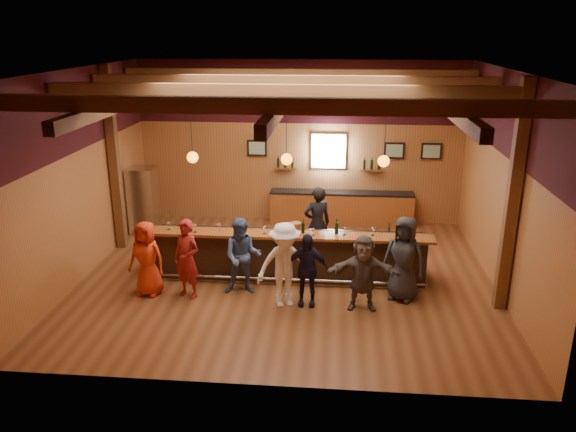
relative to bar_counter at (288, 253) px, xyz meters
The scene contains 27 objects.
room 2.69m from the bar_counter, 100.24° to the right, with size 9.04×9.00×4.52m.
bar_counter is the anchor object (origin of this frame).
back_bar_cabinet 3.76m from the bar_counter, 71.66° to the left, with size 4.00×0.52×0.95m.
window 4.17m from the bar_counter, 78.34° to the left, with size 0.95×0.09×0.95m.
framed_pictures 4.42m from the bar_counter, 66.46° to the left, with size 5.35×0.05×0.45m.
wine_shelves 3.97m from the bar_counter, 78.14° to the left, with size 3.00×0.18×0.30m.
pendant_lights 2.19m from the bar_counter, 96.37° to the right, with size 4.24×0.24×1.37m.
stainless_fridge 4.81m from the bar_counter, 149.24° to the left, with size 0.70×0.70×1.80m, color silver.
customer_orange 3.07m from the bar_counter, 156.90° to the right, with size 0.78×0.51×1.59m, color red.
customer_redvest 2.34m from the bar_counter, 147.87° to the right, with size 0.61×0.40×1.67m, color maroon.
customer_denim 1.32m from the bar_counter, 131.67° to the right, with size 0.80×0.62×1.64m, color #415783.
customer_white 1.50m from the bar_counter, 87.59° to the right, with size 1.13×0.65×1.75m, color white.
customer_navy 1.48m from the bar_counter, 70.54° to the right, with size 0.89×0.37×1.51m, color black.
customer_brown 2.17m from the bar_counter, 42.12° to the right, with size 1.42×0.45×1.53m, color #544B43.
customer_dark 2.63m from the bar_counter, 21.25° to the right, with size 0.87×0.56×1.77m, color #28282A.
bartender 1.19m from the bar_counter, 57.76° to the left, with size 0.66×0.43×1.81m, color black.
ice_bucket 0.80m from the bar_counter, 58.14° to the right, with size 0.23×0.23×0.25m, color brown.
bottle_a 0.82m from the bar_counter, 34.55° to the right, with size 0.07×0.07×0.31m.
bottle_b 1.31m from the bar_counter, 12.83° to the right, with size 0.08×0.08×0.35m.
glass_a 2.71m from the bar_counter, behind, with size 0.08×0.08×0.19m.
glass_b 2.15m from the bar_counter, 168.18° to the right, with size 0.09×0.09×0.20m.
glass_c 1.67m from the bar_counter, 168.10° to the right, with size 0.08×0.08×0.18m.
glass_d 1.28m from the bar_counter, 159.20° to the right, with size 0.08×0.08×0.17m.
glass_e 0.93m from the bar_counter, 142.73° to the right, with size 0.08×0.08×0.18m.
glass_f 0.99m from the bar_counter, 34.44° to the right, with size 0.08×0.08×0.17m.
glass_g 1.45m from the bar_counter, 12.74° to the right, with size 0.08×0.08×0.18m.
glass_h 1.99m from the bar_counter, ahead, with size 0.08×0.08×0.19m.
Camera 1 is at (1.06, -11.40, 5.32)m, focal length 35.00 mm.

